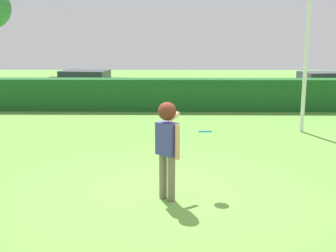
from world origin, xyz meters
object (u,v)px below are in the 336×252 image
at_px(person, 168,139).
at_px(parked_car_white, 325,84).
at_px(frisbee, 205,132).
at_px(lamppost, 308,24).
at_px(parked_car_black, 85,82).

height_order(person, parked_car_white, person).
height_order(frisbee, parked_car_white, parked_car_white).
xyz_separation_m(person, lamppost, (4.04, 5.70, 2.12)).
height_order(lamppost, parked_car_black, lamppost).
bearing_deg(frisbee, person, -149.99).
distance_m(frisbee, parked_car_white, 14.16).
xyz_separation_m(person, parked_car_black, (-4.26, 13.71, -0.44)).
height_order(frisbee, parked_car_black, parked_car_black).
bearing_deg(frisbee, parked_car_black, 110.38).
relative_size(frisbee, parked_car_white, 0.06).
bearing_deg(lamppost, person, -125.33).
bearing_deg(parked_car_white, parked_car_black, 176.28).
bearing_deg(person, parked_car_black, 107.25).
relative_size(person, frisbee, 6.91).
distance_m(person, parked_car_black, 14.37).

